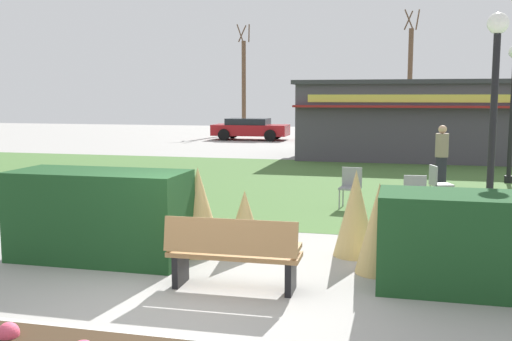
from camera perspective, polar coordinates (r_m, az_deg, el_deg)
ground_plane at (r=7.49m, az=-6.47°, el=-11.95°), size 80.00×80.00×0.00m
lawn_patch at (r=16.70m, az=5.10°, el=-1.25°), size 36.00×12.00×0.01m
park_bench at (r=7.54m, az=-2.23°, el=-7.97°), size 1.71×0.55×0.95m
hedge_left at (r=9.19m, az=-14.84°, el=-4.21°), size 2.64×1.10×1.35m
hedge_right at (r=7.99m, az=20.69°, el=-6.56°), size 2.48×1.10×1.24m
ornamental_grass_behind_left at (r=9.21m, az=9.58°, el=-4.06°), size 0.67×0.67×1.34m
ornamental_grass_behind_right at (r=9.21m, az=-1.09°, el=-5.03°), size 0.63×0.63×1.00m
ornamental_grass_behind_center at (r=9.25m, az=-5.60°, el=-3.87°), size 0.79×0.79×1.36m
ornamental_grass_behind_far at (r=8.38m, az=11.76°, el=-5.46°), size 0.64×0.64×1.27m
lamppost_mid at (r=10.95m, az=22.01°, el=6.62°), size 0.36×0.36×3.85m
food_kiosk at (r=24.26m, az=15.94°, el=4.76°), size 9.82×5.12×3.04m
cafe_chair_west at (r=14.02m, az=17.12°, el=-1.00°), size 0.55×0.55×0.89m
cafe_chair_east at (r=13.12m, az=9.14°, el=-1.31°), size 0.49×0.49×0.89m
cafe_chair_north at (r=12.05m, az=15.13°, el=-2.23°), size 0.49×0.49×0.89m
person_strolling at (r=16.36m, az=17.46°, el=1.30°), size 0.34×0.34×1.69m
parked_car_west_slot at (r=33.20m, az=-0.58°, el=4.09°), size 4.22×2.10×1.20m
parked_car_center_slot at (r=32.32m, az=8.20°, el=3.93°), size 4.29×2.23×1.20m
tree_left_bg at (r=36.02m, az=14.61°, el=8.37°), size 0.91×0.96×7.38m
tree_right_bg at (r=39.47m, az=-1.19°, el=8.27°), size 0.91×0.96×7.09m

